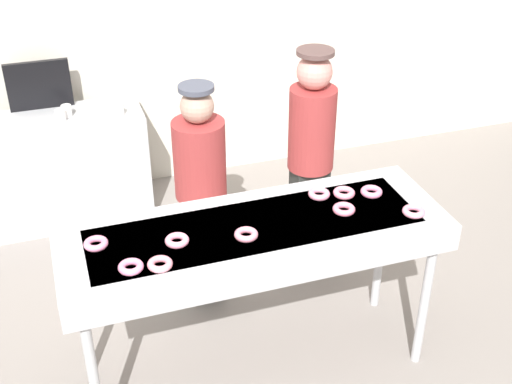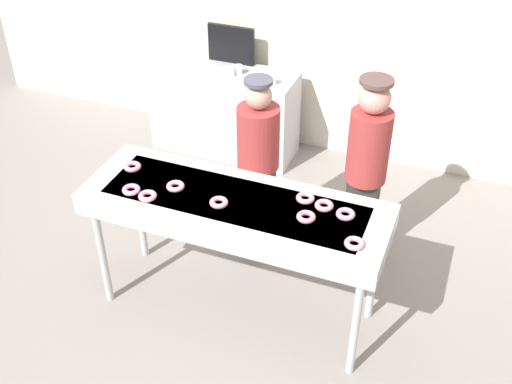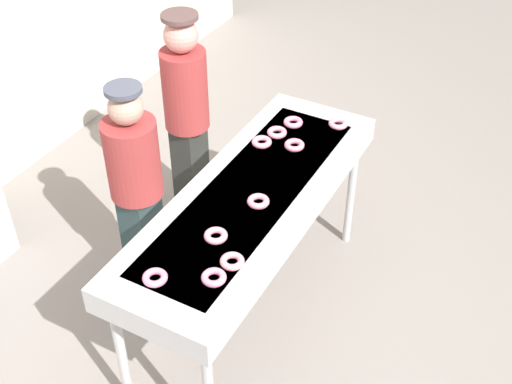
# 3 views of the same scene
# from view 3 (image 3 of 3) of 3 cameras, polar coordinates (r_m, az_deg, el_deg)

# --- Properties ---
(ground_plane) EXTENTS (16.00, 16.00, 0.00)m
(ground_plane) POSITION_cam_3_polar(r_m,az_deg,el_deg) (4.55, -0.35, -10.11)
(ground_plane) COLOR gray
(fryer_conveyor) EXTENTS (2.11, 0.71, 1.03)m
(fryer_conveyor) POSITION_cam_3_polar(r_m,az_deg,el_deg) (3.89, -0.41, -0.96)
(fryer_conveyor) COLOR #B7BABF
(fryer_conveyor) RESTS_ON ground
(strawberry_donut_0) EXTENTS (0.17, 0.17, 0.04)m
(strawberry_donut_0) POSITION_cam_3_polar(r_m,az_deg,el_deg) (3.53, -3.43, -3.72)
(strawberry_donut_0) COLOR pink
(strawberry_donut_0) RESTS_ON fryer_conveyor
(strawberry_donut_1) EXTENTS (0.16, 0.16, 0.04)m
(strawberry_donut_1) POSITION_cam_3_polar(r_m,az_deg,el_deg) (3.34, -8.55, -7.19)
(strawberry_donut_1) COLOR pink
(strawberry_donut_1) RESTS_ON fryer_conveyor
(strawberry_donut_2) EXTENTS (0.15, 0.15, 0.04)m
(strawberry_donut_2) POSITION_cam_3_polar(r_m,az_deg,el_deg) (3.39, -2.03, -5.89)
(strawberry_donut_2) COLOR pink
(strawberry_donut_2) RESTS_ON fryer_conveyor
(strawberry_donut_3) EXTENTS (0.13, 0.13, 0.04)m
(strawberry_donut_3) POSITION_cam_3_polar(r_m,az_deg,el_deg) (4.20, 0.49, 4.26)
(strawberry_donut_3) COLOR pink
(strawberry_donut_3) RESTS_ON fryer_conveyor
(strawberry_donut_4) EXTENTS (0.16, 0.16, 0.04)m
(strawberry_donut_4) POSITION_cam_3_polar(r_m,az_deg,el_deg) (4.18, 3.27, 3.99)
(strawberry_donut_4) COLOR pink
(strawberry_donut_4) RESTS_ON fryer_conveyor
(strawberry_donut_5) EXTENTS (0.18, 0.18, 0.04)m
(strawberry_donut_5) POSITION_cam_3_polar(r_m,az_deg,el_deg) (4.29, 1.79, 5.07)
(strawberry_donut_5) COLOR pink
(strawberry_donut_5) RESTS_ON fryer_conveyor
(strawberry_donut_6) EXTENTS (0.14, 0.14, 0.04)m
(strawberry_donut_6) POSITION_cam_3_polar(r_m,az_deg,el_deg) (3.31, -3.59, -7.24)
(strawberry_donut_6) COLOR pink
(strawberry_donut_6) RESTS_ON fryer_conveyor
(strawberry_donut_7) EXTENTS (0.16, 0.16, 0.04)m
(strawberry_donut_7) POSITION_cam_3_polar(r_m,az_deg,el_deg) (4.40, 3.17, 5.92)
(strawberry_donut_7) COLOR pink
(strawberry_donut_7) RESTS_ON fryer_conveyor
(strawberry_donut_8) EXTENTS (0.17, 0.17, 0.04)m
(strawberry_donut_8) POSITION_cam_3_polar(r_m,az_deg,el_deg) (4.41, 6.98, 5.77)
(strawberry_donut_8) COLOR pink
(strawberry_donut_8) RESTS_ON fryer_conveyor
(strawberry_donut_9) EXTENTS (0.17, 0.17, 0.04)m
(strawberry_donut_9) POSITION_cam_3_polar(r_m,az_deg,el_deg) (3.74, 0.20, -0.80)
(strawberry_donut_9) COLOR pink
(strawberry_donut_9) RESTS_ON fryer_conveyor
(worker_baker) EXTENTS (0.32, 0.32, 1.63)m
(worker_baker) POSITION_cam_3_polar(r_m,az_deg,el_deg) (4.78, -5.91, 6.91)
(worker_baker) COLOR #292B28
(worker_baker) RESTS_ON ground
(worker_assistant) EXTENTS (0.33, 0.33, 1.56)m
(worker_assistant) POSITION_cam_3_polar(r_m,az_deg,el_deg) (4.19, -10.09, 0.57)
(worker_assistant) COLOR #243839
(worker_assistant) RESTS_ON ground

